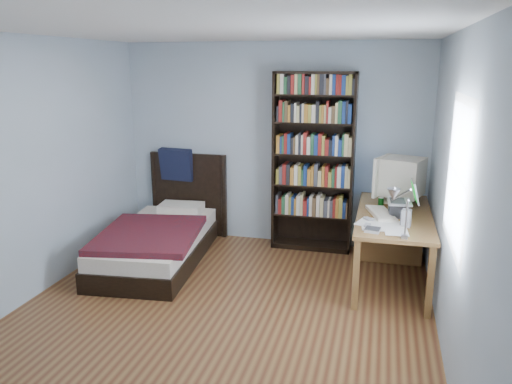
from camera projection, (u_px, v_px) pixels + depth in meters
room at (221, 182)px, 4.26m from camera, size 4.20×4.24×2.50m
desk at (392, 228)px, 5.67m from camera, size 0.75×1.66×0.73m
crt_monitor at (400, 177)px, 5.48m from camera, size 0.58×0.53×0.52m
laptop at (401, 206)px, 5.06m from camera, size 0.31×0.32×0.37m
desk_lamp at (396, 199)px, 4.02m from camera, size 0.21×0.46×0.55m
keyboard at (381, 214)px, 5.10m from camera, size 0.34×0.54×0.05m
speaker at (406, 218)px, 4.73m from camera, size 0.10×0.10×0.17m
soda_can at (381, 203)px, 5.37m from camera, size 0.06×0.06×0.11m
mouse at (395, 204)px, 5.43m from camera, size 0.06×0.11×0.04m
phone_silver at (368, 219)px, 4.93m from camera, size 0.11×0.12×0.02m
phone_grey at (367, 225)px, 4.74m from camera, size 0.06×0.11×0.02m
external_drive at (372, 230)px, 4.60m from camera, size 0.15×0.15×0.03m
bookshelf at (313, 163)px, 5.99m from camera, size 0.97×0.30×2.15m
bed at (160, 237)px, 5.85m from camera, size 1.24×2.11×1.16m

